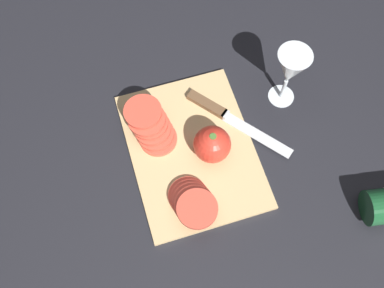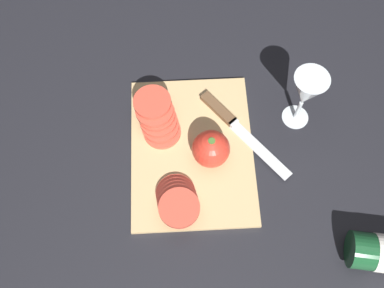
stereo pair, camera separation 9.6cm
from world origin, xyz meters
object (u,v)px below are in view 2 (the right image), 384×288
at_px(tomato_slice_stack_near, 157,117).
at_px(tomato_slice_stack_far, 177,200).
at_px(wine_glass, 306,93).
at_px(knife, 228,118).
at_px(whole_tomato, 211,149).

xyz_separation_m(tomato_slice_stack_near, tomato_slice_stack_far, (0.19, 0.04, -0.00)).
distance_m(wine_glass, knife, 0.18).
distance_m(wine_glass, tomato_slice_stack_near, 0.32).
distance_m(wine_glass, tomato_slice_stack_far, 0.35).
height_order(knife, tomato_slice_stack_near, tomato_slice_stack_near).
bearing_deg(tomato_slice_stack_near, tomato_slice_stack_far, 10.92).
relative_size(wine_glass, tomato_slice_stack_far, 1.31).
relative_size(tomato_slice_stack_near, tomato_slice_stack_far, 1.06).
bearing_deg(tomato_slice_stack_far, tomato_slice_stack_near, -169.08).
bearing_deg(tomato_slice_stack_near, knife, 90.30).
xyz_separation_m(knife, tomato_slice_stack_near, (0.00, -0.16, 0.02)).
bearing_deg(whole_tomato, tomato_slice_stack_far, -35.97).
bearing_deg(wine_glass, tomato_slice_stack_near, -89.48).
xyz_separation_m(wine_glass, knife, (0.00, -0.16, -0.10)).
height_order(wine_glass, tomato_slice_stack_near, wine_glass).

